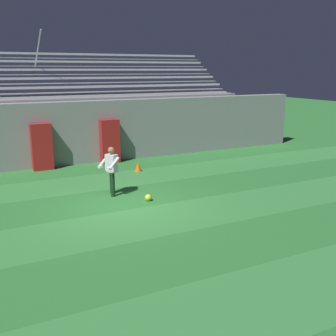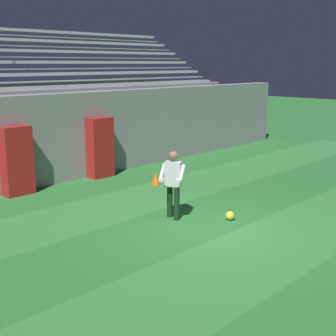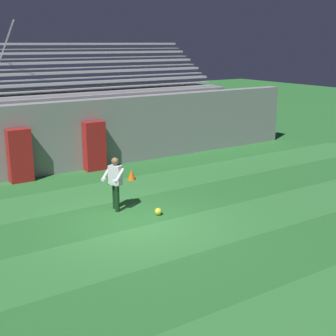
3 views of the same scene
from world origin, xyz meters
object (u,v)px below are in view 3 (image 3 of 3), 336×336
at_px(padding_pillar_gate_right, 94,146).
at_px(soccer_ball, 158,212).
at_px(goalkeeper, 115,180).
at_px(padding_pillar_gate_left, 20,156).
at_px(traffic_cone, 132,174).

distance_m(padding_pillar_gate_right, soccer_ball, 5.87).
bearing_deg(goalkeeper, padding_pillar_gate_left, 107.98).
height_order(padding_pillar_gate_left, soccer_ball, padding_pillar_gate_left).
relative_size(padding_pillar_gate_right, soccer_ball, 9.01).
xyz_separation_m(padding_pillar_gate_left, soccer_ball, (2.39, -5.77, -0.88)).
relative_size(padding_pillar_gate_right, goalkeeper, 1.19).
relative_size(goalkeeper, traffic_cone, 3.98).
distance_m(padding_pillar_gate_left, goalkeeper, 4.93).
relative_size(padding_pillar_gate_left, padding_pillar_gate_right, 1.00).
bearing_deg(traffic_cone, soccer_ball, -107.09).
distance_m(padding_pillar_gate_left, soccer_ball, 6.31).
relative_size(padding_pillar_gate_left, soccer_ball, 9.01).
bearing_deg(padding_pillar_gate_left, goalkeeper, -72.02).
relative_size(padding_pillar_gate_left, traffic_cone, 4.72).
bearing_deg(goalkeeper, traffic_cone, 52.65).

